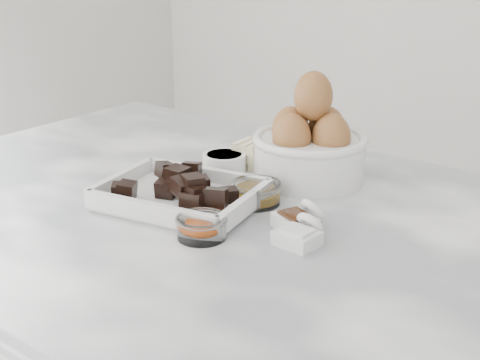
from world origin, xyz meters
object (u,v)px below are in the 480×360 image
at_px(vanilla_spoon, 300,219).
at_px(honey_bowl, 256,192).
at_px(chocolate_dish, 180,190).
at_px(egg_bowl, 310,145).
at_px(butter_plate, 256,164).
at_px(sugar_ramekin, 224,165).
at_px(salt_spoon, 300,234).
at_px(zest_bowl, 202,226).

bearing_deg(vanilla_spoon, honey_bowl, 160.36).
height_order(honey_bowl, vanilla_spoon, vanilla_spoon).
bearing_deg(chocolate_dish, egg_bowl, 66.90).
height_order(butter_plate, sugar_ramekin, butter_plate).
distance_m(butter_plate, sugar_ramekin, 0.06).
xyz_separation_m(vanilla_spoon, salt_spoon, (0.03, -0.04, -0.00)).
bearing_deg(chocolate_dish, salt_spoon, -0.34).
bearing_deg(butter_plate, sugar_ramekin, -121.10).
relative_size(butter_plate, salt_spoon, 1.96).
xyz_separation_m(chocolate_dish, honey_bowl, (0.09, 0.08, -0.01)).
distance_m(egg_bowl, honey_bowl, 0.15).
distance_m(butter_plate, honey_bowl, 0.13).
distance_m(honey_bowl, zest_bowl, 0.15).
xyz_separation_m(chocolate_dish, salt_spoon, (0.22, -0.00, -0.01)).
bearing_deg(salt_spoon, egg_bowl, 120.01).
xyz_separation_m(butter_plate, sugar_ramekin, (-0.03, -0.05, 0.01)).
relative_size(honey_bowl, zest_bowl, 1.11).
bearing_deg(zest_bowl, sugar_ramekin, 121.79).
height_order(chocolate_dish, egg_bowl, egg_bowl).
distance_m(butter_plate, vanilla_spoon, 0.24).
relative_size(chocolate_dish, zest_bowl, 3.67).
height_order(sugar_ramekin, zest_bowl, sugar_ramekin).
distance_m(sugar_ramekin, egg_bowl, 0.15).
xyz_separation_m(sugar_ramekin, honey_bowl, (0.11, -0.06, -0.01)).
bearing_deg(butter_plate, honey_bowl, -53.39).
bearing_deg(honey_bowl, butter_plate, 126.61).
bearing_deg(salt_spoon, honey_bowl, 149.84).
relative_size(butter_plate, zest_bowl, 1.91).
xyz_separation_m(sugar_ramekin, egg_bowl, (0.12, 0.09, 0.04)).
bearing_deg(chocolate_dish, butter_plate, 87.34).
bearing_deg(sugar_ramekin, chocolate_dish, -80.76).
xyz_separation_m(sugar_ramekin, salt_spoon, (0.24, -0.13, -0.01)).
relative_size(egg_bowl, honey_bowl, 2.39).
bearing_deg(honey_bowl, salt_spoon, -30.16).
xyz_separation_m(honey_bowl, vanilla_spoon, (0.11, -0.04, -0.00)).
xyz_separation_m(egg_bowl, vanilla_spoon, (0.10, -0.18, -0.05)).
bearing_deg(sugar_ramekin, vanilla_spoon, -23.70).
bearing_deg(chocolate_dish, sugar_ramekin, 99.24).
bearing_deg(salt_spoon, chocolate_dish, 179.66).
distance_m(egg_bowl, salt_spoon, 0.26).
distance_m(chocolate_dish, vanilla_spoon, 0.20).
bearing_deg(honey_bowl, egg_bowl, 87.65).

